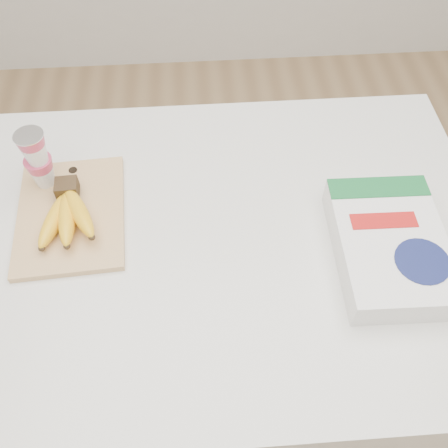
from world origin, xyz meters
name	(u,v)px	position (x,y,z in m)	size (l,w,h in m)	color
room	(182,89)	(0.00, 0.00, 1.35)	(4.00, 4.00, 4.00)	tan
table	(202,333)	(0.00, 0.00, 0.48)	(1.29, 0.86, 0.96)	white
cutting_board	(71,214)	(-0.27, 0.07, 0.97)	(0.23, 0.31, 0.02)	#DEAD79
bananas	(67,213)	(-0.27, 0.05, 1.00)	(0.14, 0.19, 0.06)	#382816
yogurt_stack	(37,158)	(-0.33, 0.16, 1.06)	(0.07, 0.07, 0.15)	white
cereal_box	(389,245)	(0.39, -0.07, 1.00)	(0.22, 0.32, 0.07)	white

